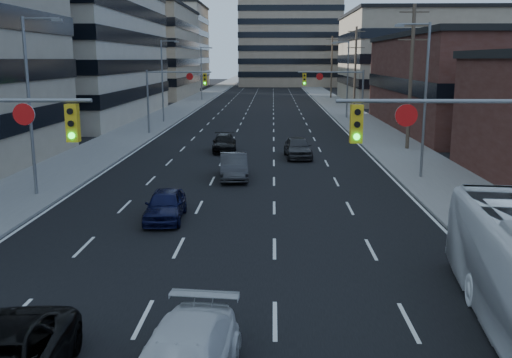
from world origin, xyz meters
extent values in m
cube|color=black|center=(0.00, 130.00, 0.01)|extent=(18.00, 300.00, 0.02)
cube|color=slate|center=(-11.50, 130.00, 0.07)|extent=(5.00, 300.00, 0.15)
cube|color=slate|center=(11.50, 130.00, 0.07)|extent=(5.00, 300.00, 0.15)
cube|color=gray|center=(-24.00, 100.00, 8.00)|extent=(20.00, 30.00, 16.00)
cube|color=#472119|center=(24.00, 50.00, 4.50)|extent=(20.00, 30.00, 9.00)
cube|color=gray|center=(25.00, 88.00, 7.00)|extent=(22.00, 28.00, 14.00)
cube|color=#ADA089|center=(-28.00, 140.00, 10.00)|extent=(24.00, 24.00, 20.00)
cube|color=gray|center=(32.00, 130.00, 6.00)|extent=(22.00, 22.00, 12.00)
cube|color=gold|center=(-4.10, 8.00, 5.15)|extent=(0.35, 0.28, 1.10)
cylinder|color=black|center=(-4.10, 7.84, 5.50)|extent=(0.18, 0.06, 0.18)
cylinder|color=black|center=(-4.10, 7.84, 5.15)|extent=(0.18, 0.06, 0.18)
cylinder|color=#0CE526|center=(-4.10, 7.84, 4.80)|extent=(0.18, 0.06, 0.18)
cylinder|color=white|center=(-5.50, 7.97, 5.40)|extent=(0.64, 0.06, 0.64)
cylinder|color=slate|center=(6.75, 8.00, 5.80)|extent=(6.50, 0.12, 0.12)
cube|color=gold|center=(4.10, 8.00, 5.15)|extent=(0.35, 0.28, 1.10)
cylinder|color=black|center=(4.10, 7.84, 5.50)|extent=(0.18, 0.06, 0.18)
cylinder|color=black|center=(4.10, 7.84, 5.15)|extent=(0.18, 0.06, 0.18)
cylinder|color=#0CE526|center=(4.10, 7.84, 4.80)|extent=(0.18, 0.06, 0.18)
cylinder|color=white|center=(5.50, 7.97, 5.40)|extent=(0.64, 0.06, 0.64)
cylinder|color=slate|center=(-10.00, 45.00, 3.00)|extent=(0.18, 0.18, 6.00)
cylinder|color=slate|center=(-7.00, 45.00, 5.80)|extent=(6.00, 0.12, 0.12)
cube|color=gold|center=(-4.60, 45.00, 5.15)|extent=(0.35, 0.28, 1.10)
cylinder|color=black|center=(-4.60, 44.84, 5.50)|extent=(0.18, 0.06, 0.18)
cylinder|color=black|center=(-4.60, 44.84, 5.15)|extent=(0.18, 0.06, 0.18)
cylinder|color=#0CE526|center=(-4.60, 44.84, 4.80)|extent=(0.18, 0.06, 0.18)
cylinder|color=white|center=(-6.00, 44.97, 5.40)|extent=(0.64, 0.06, 0.64)
cylinder|color=slate|center=(10.00, 45.00, 3.00)|extent=(0.18, 0.18, 6.00)
cylinder|color=slate|center=(7.00, 45.00, 5.80)|extent=(6.00, 0.12, 0.12)
cube|color=gold|center=(4.60, 45.00, 5.15)|extent=(0.35, 0.28, 1.10)
cylinder|color=black|center=(4.60, 44.84, 5.50)|extent=(0.18, 0.06, 0.18)
cylinder|color=black|center=(4.60, 44.84, 5.15)|extent=(0.18, 0.06, 0.18)
cylinder|color=#0CE526|center=(4.60, 44.84, 4.80)|extent=(0.18, 0.06, 0.18)
cylinder|color=white|center=(6.00, 44.97, 5.40)|extent=(0.64, 0.06, 0.64)
cylinder|color=#4C3D2D|center=(12.20, 36.00, 5.50)|extent=(0.28, 0.28, 11.00)
cube|color=#4C3D2D|center=(12.20, 36.00, 10.40)|extent=(2.20, 0.10, 0.10)
cube|color=#4C3D2D|center=(12.20, 36.00, 9.40)|extent=(2.20, 0.10, 0.10)
cube|color=#4C3D2D|center=(12.20, 36.00, 8.40)|extent=(2.20, 0.10, 0.10)
cylinder|color=#4C3D2D|center=(12.20, 66.00, 5.50)|extent=(0.28, 0.28, 11.00)
cube|color=#4C3D2D|center=(12.20, 66.00, 10.40)|extent=(2.20, 0.10, 0.10)
cube|color=#4C3D2D|center=(12.20, 66.00, 9.40)|extent=(2.20, 0.10, 0.10)
cube|color=#4C3D2D|center=(12.20, 66.00, 8.40)|extent=(2.20, 0.10, 0.10)
cylinder|color=#4C3D2D|center=(12.20, 96.00, 5.50)|extent=(0.28, 0.28, 11.00)
cube|color=#4C3D2D|center=(12.20, 96.00, 10.40)|extent=(2.20, 0.10, 0.10)
cube|color=#4C3D2D|center=(12.20, 96.00, 9.40)|extent=(2.20, 0.10, 0.10)
cube|color=#4C3D2D|center=(12.20, 96.00, 8.40)|extent=(2.20, 0.10, 0.10)
cylinder|color=slate|center=(-10.50, 20.00, 4.50)|extent=(0.16, 0.16, 9.00)
cylinder|color=slate|center=(-9.60, 20.00, 8.90)|extent=(1.80, 0.10, 0.10)
cube|color=slate|center=(-8.80, 20.00, 8.82)|extent=(0.50, 0.22, 0.14)
cylinder|color=slate|center=(-10.50, 55.00, 4.50)|extent=(0.16, 0.16, 9.00)
cylinder|color=slate|center=(-9.60, 55.00, 8.90)|extent=(1.80, 0.10, 0.10)
cube|color=slate|center=(-8.80, 55.00, 8.82)|extent=(0.50, 0.22, 0.14)
cylinder|color=slate|center=(-10.50, 90.00, 4.50)|extent=(0.16, 0.16, 9.00)
cylinder|color=slate|center=(-9.60, 90.00, 8.90)|extent=(1.80, 0.10, 0.10)
cube|color=slate|center=(-8.80, 90.00, 8.82)|extent=(0.50, 0.22, 0.14)
cylinder|color=slate|center=(10.50, 25.00, 4.50)|extent=(0.16, 0.16, 9.00)
cylinder|color=slate|center=(9.60, 25.00, 8.90)|extent=(1.80, 0.10, 0.10)
cube|color=slate|center=(8.80, 25.00, 8.82)|extent=(0.50, 0.22, 0.14)
cylinder|color=slate|center=(10.50, 60.00, 4.50)|extent=(0.16, 0.16, 9.00)
cylinder|color=slate|center=(9.60, 60.00, 8.90)|extent=(1.80, 0.10, 0.10)
cube|color=slate|center=(8.80, 60.00, 8.82)|extent=(0.50, 0.22, 0.14)
imported|color=black|center=(-3.00, 15.81, 0.68)|extent=(1.78, 4.06, 1.36)
imported|color=#2B2B2D|center=(-0.59, 24.76, 0.74)|extent=(1.97, 4.64, 1.49)
imported|color=black|center=(-2.00, 34.93, 0.64)|extent=(2.12, 4.55, 1.29)
imported|color=#2E2D30|center=(3.51, 32.22, 0.76)|extent=(2.09, 4.59, 1.53)
camera|label=1|loc=(1.71, -8.34, 6.96)|focal=40.00mm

